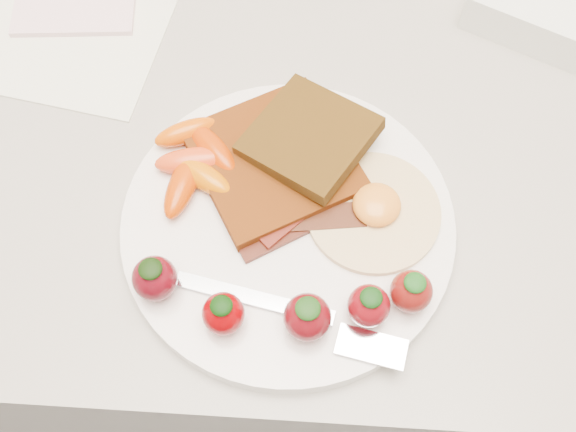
{
  "coord_description": "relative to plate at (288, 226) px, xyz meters",
  "views": [
    {
      "loc": [
        -0.0,
        1.3,
        1.44
      ],
      "look_at": [
        -0.02,
        1.55,
        0.93
      ],
      "focal_mm": 45.0,
      "sensor_mm": 36.0,
      "label": 1
    }
  ],
  "objects": [
    {
      "name": "counter",
      "position": [
        0.02,
        0.15,
        -0.46
      ],
      "size": [
        2.0,
        0.6,
        0.9
      ],
      "primitive_type": "cube",
      "color": "gray",
      "rests_on": "ground"
    },
    {
      "name": "paper_sheet",
      "position": [
        -0.21,
        0.23,
        -0.01
      ],
      "size": [
        0.21,
        0.26,
        0.0
      ],
      "primitive_type": "cube",
      "rotation": [
        0.0,
        0.0,
        -0.18
      ],
      "color": "white",
      "rests_on": "counter"
    },
    {
      "name": "plate",
      "position": [
        0.0,
        0.0,
        0.0
      ],
      "size": [
        0.27,
        0.27,
        0.02
      ],
      "primitive_type": "cylinder",
      "color": "white",
      "rests_on": "counter"
    },
    {
      "name": "fork",
      "position": [
        0.02,
        -0.08,
        0.01
      ],
      "size": [
        0.18,
        0.07,
        0.0
      ],
      "color": "silver",
      "rests_on": "plate"
    },
    {
      "name": "baby_carrots",
      "position": [
        -0.08,
        0.05,
        0.02
      ],
      "size": [
        0.08,
        0.1,
        0.02
      ],
      "color": "#E14115",
      "rests_on": "plate"
    },
    {
      "name": "fried_egg",
      "position": [
        0.07,
        0.01,
        0.01
      ],
      "size": [
        0.14,
        0.14,
        0.02
      ],
      "color": "#F3E1C6",
      "rests_on": "plate"
    },
    {
      "name": "strawberries",
      "position": [
        0.0,
        -0.07,
        0.03
      ],
      "size": [
        0.22,
        0.06,
        0.04
      ],
      "color": "#53070F",
      "rests_on": "plate"
    },
    {
      "name": "toast_upper",
      "position": [
        0.01,
        0.07,
        0.03
      ],
      "size": [
        0.12,
        0.12,
        0.02
      ],
      "primitive_type": "cube",
      "rotation": [
        0.0,
        -0.1,
        -0.55
      ],
      "color": "black",
      "rests_on": "toast_lower"
    },
    {
      "name": "bacon_strips",
      "position": [
        0.01,
        0.0,
        0.01
      ],
      "size": [
        0.11,
        0.09,
        0.01
      ],
      "color": "#341104",
      "rests_on": "plate"
    },
    {
      "name": "toast_lower",
      "position": [
        -0.02,
        0.05,
        0.02
      ],
      "size": [
        0.16,
        0.16,
        0.01
      ],
      "primitive_type": "cube",
      "rotation": [
        0.0,
        0.0,
        0.52
      ],
      "color": "#401406",
      "rests_on": "plate"
    }
  ]
}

